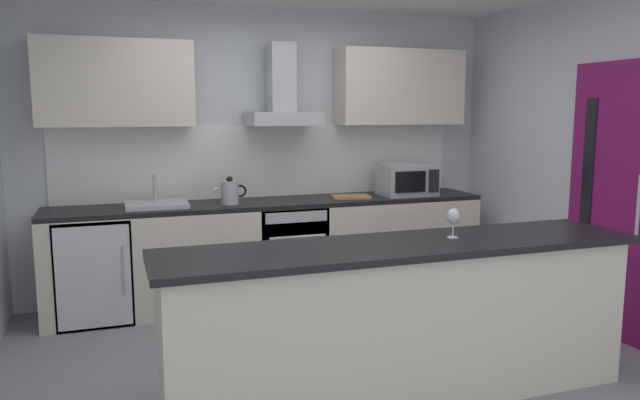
{
  "coord_description": "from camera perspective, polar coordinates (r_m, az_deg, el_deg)",
  "views": [
    {
      "loc": [
        -1.34,
        -3.61,
        1.69
      ],
      "look_at": [
        0.07,
        0.45,
        1.05
      ],
      "focal_mm": 33.83,
      "sensor_mm": 36.0,
      "label": 1
    }
  ],
  "objects": [
    {
      "name": "ground",
      "position": [
        4.21,
        1.21,
        -15.35
      ],
      "size": [
        5.37,
        4.62,
        0.02
      ],
      "primitive_type": "cube",
      "color": "gray"
    },
    {
      "name": "wall_back",
      "position": [
        5.66,
        -5.36,
        4.47
      ],
      "size": [
        5.37,
        0.12,
        2.6
      ],
      "primitive_type": "cube",
      "color": "silver",
      "rests_on": "ground"
    },
    {
      "name": "wall_right",
      "position": [
        5.11,
        25.66,
        3.24
      ],
      "size": [
        0.12,
        4.62,
        2.6
      ],
      "primitive_type": "cube",
      "color": "silver",
      "rests_on": "ground"
    },
    {
      "name": "backsplash_tile",
      "position": [
        5.6,
        -5.17,
        3.7
      ],
      "size": [
        3.72,
        0.02,
        0.66
      ],
      "primitive_type": "cube",
      "color": "white"
    },
    {
      "name": "counter_back",
      "position": [
        5.42,
        -4.27,
        -4.79
      ],
      "size": [
        3.85,
        0.6,
        0.9
      ],
      "color": "beige",
      "rests_on": "ground"
    },
    {
      "name": "counter_island",
      "position": [
        3.62,
        7.87,
        -11.23
      ],
      "size": [
        2.86,
        0.64,
        0.94
      ],
      "color": "beige",
      "rests_on": "ground"
    },
    {
      "name": "upper_cabinets",
      "position": [
        5.43,
        -4.86,
        10.75
      ],
      "size": [
        3.8,
        0.32,
        0.7
      ],
      "color": "beige"
    },
    {
      "name": "side_door",
      "position": [
        4.99,
        25.91,
        -0.03
      ],
      "size": [
        0.08,
        0.85,
        2.05
      ],
      "color": "#7A1456",
      "rests_on": "ground"
    },
    {
      "name": "oven",
      "position": [
        5.42,
        -3.09,
        -4.67
      ],
      "size": [
        0.6,
        0.62,
        0.8
      ],
      "color": "slate",
      "rests_on": "ground"
    },
    {
      "name": "refrigerator",
      "position": [
        5.23,
        -20.54,
        -6.08
      ],
      "size": [
        0.58,
        0.6,
        0.85
      ],
      "color": "white",
      "rests_on": "ground"
    },
    {
      "name": "microwave",
      "position": [
        5.72,
        8.23,
        1.95
      ],
      "size": [
        0.5,
        0.38,
        0.3
      ],
      "color": "#B7BABC",
      "rests_on": "counter_back"
    },
    {
      "name": "sink",
      "position": [
        5.16,
        -15.22,
        -0.34
      ],
      "size": [
        0.5,
        0.4,
        0.26
      ],
      "color": "silver",
      "rests_on": "counter_back"
    },
    {
      "name": "kettle",
      "position": [
        5.18,
        -8.51,
        0.76
      ],
      "size": [
        0.29,
        0.15,
        0.24
      ],
      "color": "#B7BABC",
      "rests_on": "counter_back"
    },
    {
      "name": "range_hood",
      "position": [
        5.41,
        -3.59,
        9.47
      ],
      "size": [
        0.62,
        0.45,
        0.72
      ],
      "color": "#B7BABC"
    },
    {
      "name": "wine_glass",
      "position": [
        3.65,
        12.5,
        -1.63
      ],
      "size": [
        0.08,
        0.08,
        0.18
      ],
      "color": "silver",
      "rests_on": "counter_island"
    },
    {
      "name": "chopping_board",
      "position": [
        5.51,
        2.93,
        0.31
      ],
      "size": [
        0.38,
        0.28,
        0.02
      ],
      "primitive_type": "cube",
      "rotation": [
        0.0,
        0.0,
        -0.19
      ],
      "color": "tan",
      "rests_on": "counter_back"
    }
  ]
}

